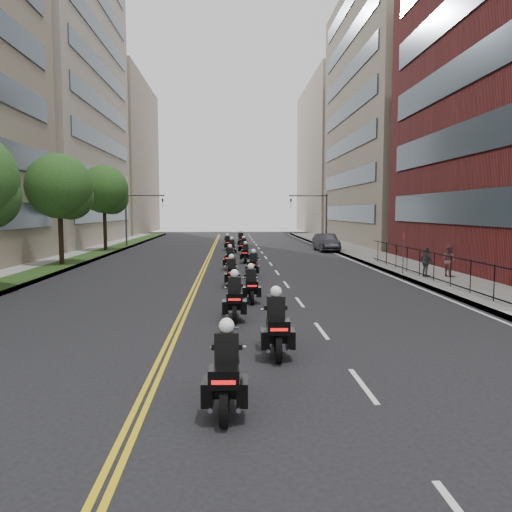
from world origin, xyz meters
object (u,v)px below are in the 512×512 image
Objects in this scene: motorcycle_11 at (241,241)px; pedestrian_c at (426,262)px; motorcycle_1 at (276,328)px; motorcycle_6 at (230,259)px; motorcycle_2 at (235,300)px; parked_sedan at (326,242)px; motorcycle_4 at (232,274)px; motorcycle_0 at (226,374)px; motorcycle_7 at (245,254)px; pedestrian_b at (449,261)px; motorcycle_3 at (251,287)px; motorcycle_10 at (227,244)px; motorcycle_5 at (253,266)px; motorcycle_9 at (243,247)px; motorcycle_8 at (232,249)px.

motorcycle_11 is 1.48× the size of pedestrian_c.
motorcycle_6 is at bearing 95.01° from motorcycle_1.
motorcycle_2 reaches higher than parked_sedan.
motorcycle_4 is 11.03m from pedestrian_c.
motorcycle_0 is at bearing -93.22° from motorcycle_4.
motorcycle_7 is at bearing 87.77° from motorcycle_2.
motorcycle_7 is (1.14, 4.09, -0.02)m from motorcycle_6.
pedestrian_b reaches higher than pedestrian_c.
motorcycle_3 is 27.35m from parked_sedan.
motorcycle_4 is at bearing -95.35° from motorcycle_10.
pedestrian_c is (9.78, -24.55, 0.26)m from motorcycle_11.
pedestrian_b is at bearing 53.39° from motorcycle_1.
motorcycle_1 is 17.95m from pedestrian_b.
motorcycle_3 is at bearing -109.11° from parked_sedan.
parked_sedan is 19.84m from pedestrian_c.
pedestrian_c is at bearing 42.71° from motorcycle_2.
motorcycle_9 is at bearing 98.58° from motorcycle_5.
motorcycle_11 is at bearing 90.90° from motorcycle_0.
motorcycle_5 is at bearing -84.32° from motorcycle_7.
motorcycle_3 is 15.82m from motorcycle_7.
pedestrian_b is at bearing -46.91° from motorcycle_8.
parked_sedan is at bearing -10.02° from pedestrian_c.
motorcycle_3 is 1.24× the size of pedestrian_b.
motorcycle_5 is 0.90× the size of motorcycle_11.
motorcycle_2 is 0.98× the size of motorcycle_11.
motorcycle_5 is 1.33× the size of pedestrian_c.
motorcycle_4 is (0.14, 15.70, -0.05)m from motorcycle_0.
pedestrian_c reaches higher than motorcycle_8.
motorcycle_11 is at bearing 89.01° from motorcycle_2.
motorcycle_4 is 1.00× the size of motorcycle_6.
motorcycle_10 is 24.00m from pedestrian_c.
motorcycle_1 reaches higher than parked_sedan.
motorcycle_6 is at bearing -95.30° from motorcycle_10.
motorcycle_1 is 35.35m from motorcycle_10.
motorcycle_7 is (0.96, 19.20, -0.07)m from motorcycle_2.
motorcycle_10 is 24.60m from pedestrian_b.
motorcycle_1 is 1.40× the size of pedestrian_b.
motorcycle_4 is 1.02× the size of motorcycle_10.
motorcycle_8 is (0.20, 31.20, -0.03)m from motorcycle_0.
motorcycle_2 reaches higher than motorcycle_9.
motorcycle_11 is at bearing 88.90° from motorcycle_3.
pedestrian_c is (10.75, 9.70, 0.28)m from motorcycle_2.
motorcycle_5 is at bearing -114.65° from parked_sedan.
motorcycle_9 is 19.41m from pedestrian_c.
motorcycle_8 is 10.97m from parked_sedan.
motorcycle_8 is (-0.99, 3.98, 0.05)m from motorcycle_7.
motorcycle_0 is at bearing -95.39° from motorcycle_3.
motorcycle_1 is 23.56m from motorcycle_7.
motorcycle_10 is (-1.38, 11.75, 0.01)m from motorcycle_7.
pedestrian_c reaches higher than motorcycle_10.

